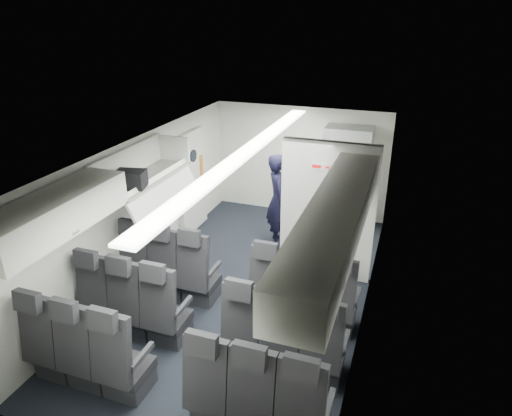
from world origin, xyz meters
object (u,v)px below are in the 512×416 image
Objects in this scene: boarding_door at (192,182)px; flight_attendant at (278,200)px; carry_on_bag at (131,179)px; seat_row_front at (233,285)px; seat_row_mid at (205,324)px; galley_unit at (346,177)px; seat_row_rear at (166,378)px.

flight_attendant is at bearing 0.82° from boarding_door.
boarding_door is at bearing 84.92° from carry_on_bag.
flight_attendant is at bearing 90.28° from seat_row_front.
seat_row_mid is 3.45m from boarding_door.
carry_on_bag is (-1.36, -0.12, 1.39)m from seat_row_front.
boarding_door is 1.14× the size of flight_attendant.
carry_on_bag is (-1.36, 0.78, 1.39)m from seat_row_mid.
seat_row_front is 0.90m from seat_row_mid.
seat_row_front is 1.95m from carry_on_bag.
seat_row_front is at bearing 90.00° from seat_row_mid.
galley_unit reaches higher than seat_row_front.
carry_on_bag is at bearing 124.48° from flight_attendant.
galley_unit is 2.84m from boarding_door.
boarding_door is (-1.64, 2.09, 0.55)m from seat_row_front.
seat_row_mid is 3.04m from flight_attendant.
seat_row_rear is 2.57m from carry_on_bag.
galley_unit reaches higher than seat_row_mid.
galley_unit is at bearing 73.72° from seat_row_front.
seat_row_rear is at bearing -63.45° from carry_on_bag.
boarding_door is (-1.64, 3.89, 0.55)m from seat_row_rear.
galley_unit is 1.50m from flight_attendant.
seat_row_mid is at bearing -90.00° from seat_row_front.
seat_row_mid is 8.78× the size of carry_on_bag.
flight_attendant reaches higher than seat_row_mid.
seat_row_front is at bearing -7.34° from carry_on_bag.
flight_attendant is (-0.01, 3.01, 0.41)m from seat_row_mid.
seat_row_mid is at bearing 155.82° from flight_attendant.
carry_on_bag is at bearing -82.71° from boarding_door.
flight_attendant is at bearing -129.99° from galley_unit.
seat_row_mid is (0.00, -0.90, 0.00)m from seat_row_front.
carry_on_bag reaches higher than seat_row_mid.
flight_attendant is (-0.96, -1.14, -0.13)m from galley_unit.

